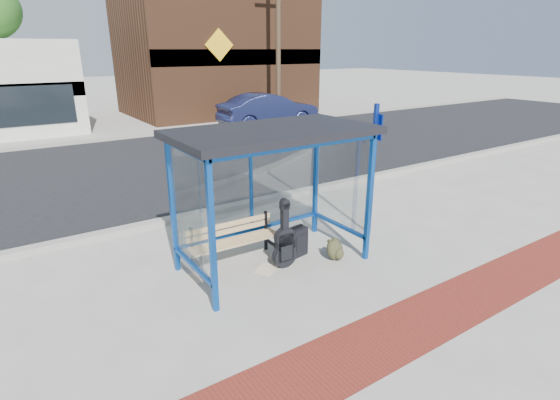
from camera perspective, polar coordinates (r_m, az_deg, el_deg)
ground at (r=7.85m, az=-0.80°, el=-8.32°), size 120.00×120.00×0.00m
brick_paver_strip at (r=6.16m, az=13.16°, el=-17.37°), size 60.00×1.00×0.01m
curb_near at (r=10.17m, az=-9.75°, el=-1.62°), size 60.00×0.25×0.12m
street_asphalt at (r=14.80m, az=-17.99°, el=4.05°), size 60.00×10.00×0.00m
curb_far at (r=19.65m, az=-22.31°, el=7.29°), size 60.00×0.25×0.12m
far_sidewalk at (r=21.49m, az=-23.40°, el=7.91°), size 60.00×4.00×0.01m
bus_shelter at (r=7.19m, az=-1.19°, el=6.71°), size 3.30×1.80×2.42m
storefront_brown at (r=27.05m, az=-8.39°, el=18.07°), size 10.00×7.08×6.40m
tree_right at (r=32.31m, az=-3.77°, el=22.36°), size 3.60×3.60×7.03m
utility_pole_east at (r=23.11m, az=-0.23°, el=20.36°), size 1.60×0.24×8.00m
bench at (r=7.79m, az=-6.07°, el=-5.07°), size 1.66×0.43×0.78m
guitar_bag at (r=7.57m, az=0.60°, el=-5.75°), size 0.44×0.14×1.19m
suitcase at (r=8.04m, az=2.32°, el=-5.44°), size 0.38×0.28×0.60m
backpack at (r=7.98m, az=7.24°, el=-6.48°), size 0.35×0.33×0.40m
sign_post at (r=8.84m, az=12.08°, el=4.75°), size 0.15×0.32×2.64m
newspaper_a at (r=7.56m, az=-10.51°, el=-9.80°), size 0.32×0.39×0.01m
newspaper_b at (r=7.66m, az=-1.78°, el=-9.03°), size 0.51×0.48×0.01m
newspaper_c at (r=7.91m, az=0.60°, el=-8.05°), size 0.44×0.45×0.01m
parked_car at (r=21.57m, az=-1.47°, el=11.65°), size 4.96×1.92×1.61m
fire_hydrant at (r=24.64m, az=1.30°, el=11.58°), size 0.31×0.21×0.70m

